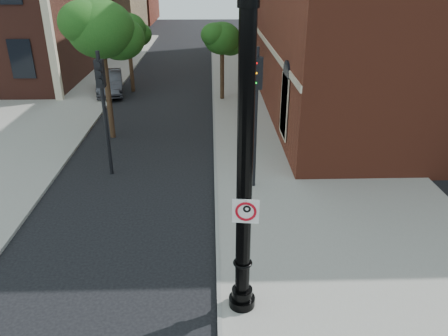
{
  "coord_description": "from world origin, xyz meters",
  "views": [
    {
      "loc": [
        1.92,
        -8.37,
        7.32
      ],
      "look_at": [
        2.24,
        2.0,
        2.49
      ],
      "focal_mm": 35.0,
      "sensor_mm": 36.0,
      "label": 1
    }
  ],
  "objects_px": {
    "no_parking_sign": "(246,211)",
    "traffic_signal_left": "(102,94)",
    "traffic_signal_right": "(256,97)",
    "lamppost": "(245,182)",
    "parked_car": "(110,82)"
  },
  "relations": [
    {
      "from": "no_parking_sign",
      "to": "traffic_signal_left",
      "type": "distance_m",
      "value": 8.89
    },
    {
      "from": "traffic_signal_left",
      "to": "traffic_signal_right",
      "type": "bearing_deg",
      "value": -11.23
    },
    {
      "from": "lamppost",
      "to": "traffic_signal_left",
      "type": "height_order",
      "value": "lamppost"
    },
    {
      "from": "parked_car",
      "to": "traffic_signal_right",
      "type": "xyz_separation_m",
      "value": [
        7.78,
        -13.12,
        2.66
      ]
    },
    {
      "from": "lamppost",
      "to": "traffic_signal_left",
      "type": "relative_size",
      "value": 1.55
    },
    {
      "from": "no_parking_sign",
      "to": "traffic_signal_right",
      "type": "distance_m",
      "value": 6.32
    },
    {
      "from": "lamppost",
      "to": "no_parking_sign",
      "type": "height_order",
      "value": "lamppost"
    },
    {
      "from": "lamppost",
      "to": "traffic_signal_right",
      "type": "xyz_separation_m",
      "value": [
        0.81,
        6.05,
        0.04
      ]
    },
    {
      "from": "parked_car",
      "to": "traffic_signal_right",
      "type": "distance_m",
      "value": 15.48
    },
    {
      "from": "lamppost",
      "to": "parked_car",
      "type": "height_order",
      "value": "lamppost"
    },
    {
      "from": "lamppost",
      "to": "traffic_signal_left",
      "type": "xyz_separation_m",
      "value": [
        -4.54,
        7.44,
        -0.19
      ]
    },
    {
      "from": "no_parking_sign",
      "to": "traffic_signal_left",
      "type": "relative_size",
      "value": 0.12
    },
    {
      "from": "parked_car",
      "to": "traffic_signal_right",
      "type": "height_order",
      "value": "traffic_signal_right"
    },
    {
      "from": "traffic_signal_left",
      "to": "traffic_signal_right",
      "type": "relative_size",
      "value": 0.93
    },
    {
      "from": "traffic_signal_right",
      "to": "no_parking_sign",
      "type": "bearing_deg",
      "value": -116.86
    }
  ]
}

